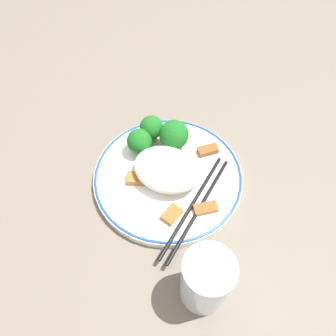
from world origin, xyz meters
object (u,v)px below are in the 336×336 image
at_px(plate, 168,176).
at_px(drinking_glass, 206,280).
at_px(broccoli_back_right, 139,141).
at_px(broccoli_back_center, 152,128).
at_px(chopsticks, 196,207).
at_px(broccoli_back_left, 174,135).

bearing_deg(plate, drinking_glass, 129.48).
relative_size(broccoli_back_right, drinking_glass, 0.48).
xyz_separation_m(broccoli_back_center, chopsticks, (-0.13, 0.10, -0.03)).
relative_size(plate, broccoli_back_center, 4.74).
xyz_separation_m(plate, broccoli_back_center, (0.06, -0.06, 0.04)).
distance_m(broccoli_back_center, chopsticks, 0.17).
height_order(plate, chopsticks, chopsticks).
bearing_deg(chopsticks, plate, -30.47).
height_order(broccoli_back_left, broccoli_back_center, broccoli_back_left).
bearing_deg(chopsticks, drinking_glass, 117.19).
distance_m(broccoli_back_left, broccoli_back_center, 0.04).
height_order(plate, broccoli_back_left, broccoli_back_left).
bearing_deg(broccoli_back_left, plate, 105.41).
height_order(broccoli_back_left, drinking_glass, drinking_glass).
distance_m(plate, broccoli_back_left, 0.08).
xyz_separation_m(broccoli_back_left, broccoli_back_center, (0.04, 0.00, -0.00)).
relative_size(broccoli_back_center, drinking_glass, 0.53).
bearing_deg(drinking_glass, broccoli_back_left, -56.30).
height_order(plate, broccoli_back_right, broccoli_back_right).
bearing_deg(drinking_glass, plate, -50.52).
distance_m(broccoli_back_center, broccoli_back_right, 0.04).
distance_m(plate, drinking_glass, 0.21).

